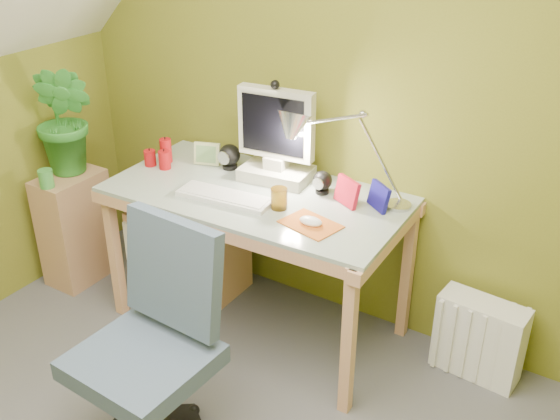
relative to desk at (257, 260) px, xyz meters
The scene contains 19 objects.
wall_back 0.94m from the desk, 52.92° to the left, with size 3.20×0.01×2.40m, color olive.
desk is the anchor object (origin of this frame).
monitor 0.68m from the desk, 90.00° to the left, with size 0.40×0.23×0.55m, color beige, non-canonical shape.
speaker_left 0.55m from the desk, 149.35° to the left, with size 0.11×0.11×0.13m, color black, non-canonical shape.
speaker_right 0.54m from the desk, 30.65° to the left, with size 0.09×0.09×0.11m, color black, non-canonical shape.
keyboard 0.43m from the desk, 119.74° to the right, with size 0.46×0.15×0.02m, color white.
mousepad 0.56m from the desk, 20.22° to the right, with size 0.25×0.17×0.01m, color #CA621F.
mouse 0.57m from the desk, 20.22° to the right, with size 0.11×0.07×0.04m, color white.
amber_tumbler 0.47m from the desk, 23.96° to the right, with size 0.08×0.08×0.10m, color #996B16.
candle_cluster 0.75m from the desk, behind, with size 0.17×0.15×0.13m, color #AA0E12, non-canonical shape.
photo_frame_red 0.62m from the desk, 15.95° to the left, with size 0.15×0.02×0.13m, color red.
photo_frame_blue 0.73m from the desk, 15.95° to the left, with size 0.14×0.02×0.12m, color navy.
photo_frame_green 0.61m from the desk, 160.71° to the left, with size 0.14×0.02×0.12m, color #BCC789.
desk_lamp 0.86m from the desk, 21.80° to the left, with size 0.60×0.26×0.65m, color #AEAEB2, non-canonical shape.
side_ledge 1.14m from the desk, behind, with size 0.24×0.37×0.65m, color tan.
potted_plant 1.26m from the desk, behind, with size 0.34×0.27×0.62m, color #2D802A.
green_cup 1.19m from the desk, 163.13° to the right, with size 0.08×0.08×0.10m, color green.
task_chair 0.97m from the desk, 82.91° to the right, with size 0.55×0.55×0.99m, color #41526B, non-canonical shape.
radiator 1.12m from the desk, 11.99° to the left, with size 0.40×0.16×0.40m, color white.
Camera 1 is at (1.31, -1.07, 2.14)m, focal length 42.00 mm.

